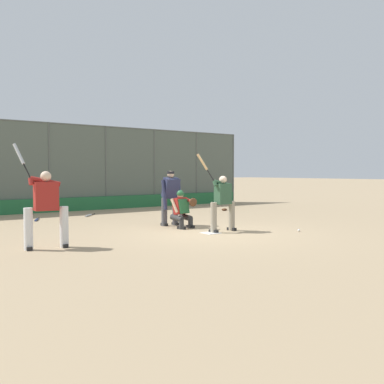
{
  "coord_description": "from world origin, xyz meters",
  "views": [
    {
      "loc": [
        7.5,
        9.11,
        1.63
      ],
      "look_at": [
        -0.14,
        -1.0,
        1.05
      ],
      "focal_mm": 42.0,
      "sensor_mm": 36.0,
      "label": 1
    }
  ],
  "objects_px": {
    "catcher_behind_plate": "(182,209)",
    "batter_on_deck": "(46,206)",
    "batter_at_plate": "(222,201)",
    "baseball_loose": "(299,230)",
    "fielding_glove_on_dirt": "(224,209)",
    "umpire_home": "(171,196)",
    "spare_bat_by_padding": "(37,220)",
    "spare_bat_near_backstop": "(89,215)"
  },
  "relations": [
    {
      "from": "batter_at_plate",
      "to": "spare_bat_by_padding",
      "type": "bearing_deg",
      "value": -64.43
    },
    {
      "from": "fielding_glove_on_dirt",
      "to": "catcher_behind_plate",
      "type": "bearing_deg",
      "value": 37.15
    },
    {
      "from": "batter_on_deck",
      "to": "spare_bat_near_backstop",
      "type": "relative_size",
      "value": 3.35
    },
    {
      "from": "batter_on_deck",
      "to": "spare_bat_near_backstop",
      "type": "height_order",
      "value": "batter_on_deck"
    },
    {
      "from": "spare_bat_near_backstop",
      "to": "fielding_glove_on_dirt",
      "type": "height_order",
      "value": "fielding_glove_on_dirt"
    },
    {
      "from": "umpire_home",
      "to": "spare_bat_near_backstop",
      "type": "bearing_deg",
      "value": -75.63
    },
    {
      "from": "batter_at_plate",
      "to": "batter_on_deck",
      "type": "height_order",
      "value": "batter_on_deck"
    },
    {
      "from": "baseball_loose",
      "to": "umpire_home",
      "type": "bearing_deg",
      "value": -58.57
    },
    {
      "from": "batter_on_deck",
      "to": "fielding_glove_on_dirt",
      "type": "bearing_deg",
      "value": -145.23
    },
    {
      "from": "spare_bat_near_backstop",
      "to": "umpire_home",
      "type": "bearing_deg",
      "value": 56.46
    },
    {
      "from": "batter_at_plate",
      "to": "batter_on_deck",
      "type": "xyz_separation_m",
      "value": [
        4.73,
        -0.22,
        0.07
      ]
    },
    {
      "from": "spare_bat_near_backstop",
      "to": "spare_bat_by_padding",
      "type": "bearing_deg",
      "value": -34.68
    },
    {
      "from": "baseball_loose",
      "to": "spare_bat_near_backstop",
      "type": "bearing_deg",
      "value": -69.58
    },
    {
      "from": "umpire_home",
      "to": "fielding_glove_on_dirt",
      "type": "relative_size",
      "value": 5.95
    },
    {
      "from": "catcher_behind_plate",
      "to": "spare_bat_by_padding",
      "type": "bearing_deg",
      "value": -68.97
    },
    {
      "from": "batter_at_plate",
      "to": "baseball_loose",
      "type": "distance_m",
      "value": 2.22
    },
    {
      "from": "umpire_home",
      "to": "spare_bat_near_backstop",
      "type": "relative_size",
      "value": 2.47
    },
    {
      "from": "spare_bat_near_backstop",
      "to": "baseball_loose",
      "type": "relative_size",
      "value": 9.0
    },
    {
      "from": "spare_bat_by_padding",
      "to": "spare_bat_near_backstop",
      "type": "bearing_deg",
      "value": 125.75
    },
    {
      "from": "catcher_behind_plate",
      "to": "spare_bat_by_padding",
      "type": "xyz_separation_m",
      "value": [
        2.7,
        -4.54,
        -0.53
      ]
    },
    {
      "from": "catcher_behind_plate",
      "to": "spare_bat_near_backstop",
      "type": "bearing_deg",
      "value": -91.64
    },
    {
      "from": "catcher_behind_plate",
      "to": "spare_bat_near_backstop",
      "type": "distance_m",
      "value": 4.95
    },
    {
      "from": "batter_on_deck",
      "to": "umpire_home",
      "type": "bearing_deg",
      "value": -150.5
    },
    {
      "from": "batter_at_plate",
      "to": "umpire_home",
      "type": "bearing_deg",
      "value": -82.84
    },
    {
      "from": "catcher_behind_plate",
      "to": "batter_on_deck",
      "type": "xyz_separation_m",
      "value": [
        4.3,
        1.04,
        0.33
      ]
    },
    {
      "from": "catcher_behind_plate",
      "to": "baseball_loose",
      "type": "height_order",
      "value": "catcher_behind_plate"
    },
    {
      "from": "batter_on_deck",
      "to": "spare_bat_by_padding",
      "type": "height_order",
      "value": "batter_on_deck"
    },
    {
      "from": "catcher_behind_plate",
      "to": "batter_on_deck",
      "type": "bearing_deg",
      "value": 3.88
    },
    {
      "from": "catcher_behind_plate",
      "to": "fielding_glove_on_dirt",
      "type": "height_order",
      "value": "catcher_behind_plate"
    },
    {
      "from": "umpire_home",
      "to": "catcher_behind_plate",
      "type": "bearing_deg",
      "value": 87.41
    },
    {
      "from": "baseball_loose",
      "to": "catcher_behind_plate",
      "type": "bearing_deg",
      "value": -50.73
    },
    {
      "from": "spare_bat_by_padding",
      "to": "fielding_glove_on_dirt",
      "type": "distance_m",
      "value": 7.51
    },
    {
      "from": "catcher_behind_plate",
      "to": "baseball_loose",
      "type": "bearing_deg",
      "value": 119.58
    },
    {
      "from": "batter_at_plate",
      "to": "spare_bat_by_padding",
      "type": "distance_m",
      "value": 6.63
    },
    {
      "from": "batter_at_plate",
      "to": "spare_bat_by_padding",
      "type": "height_order",
      "value": "batter_at_plate"
    },
    {
      "from": "spare_bat_by_padding",
      "to": "fielding_glove_on_dirt",
      "type": "xyz_separation_m",
      "value": [
        -7.45,
        0.93,
        0.02
      ]
    },
    {
      "from": "batter_on_deck",
      "to": "spare_bat_by_padding",
      "type": "xyz_separation_m",
      "value": [
        -1.61,
        -5.58,
        -0.86
      ]
    },
    {
      "from": "batter_at_plate",
      "to": "umpire_home",
      "type": "distance_m",
      "value": 2.01
    },
    {
      "from": "spare_bat_near_backstop",
      "to": "spare_bat_by_padding",
      "type": "height_order",
      "value": "same"
    },
    {
      "from": "spare_bat_by_padding",
      "to": "baseball_loose",
      "type": "xyz_separation_m",
      "value": [
        -4.76,
        7.06,
        0.0
      ]
    },
    {
      "from": "batter_on_deck",
      "to": "fielding_glove_on_dirt",
      "type": "xyz_separation_m",
      "value": [
        -9.06,
        -4.64,
        -0.85
      ]
    },
    {
      "from": "catcher_behind_plate",
      "to": "batter_on_deck",
      "type": "distance_m",
      "value": 4.44
    }
  ]
}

